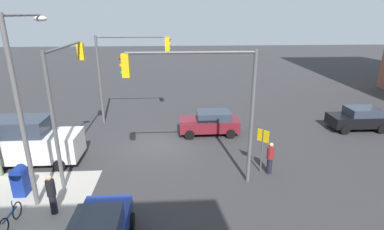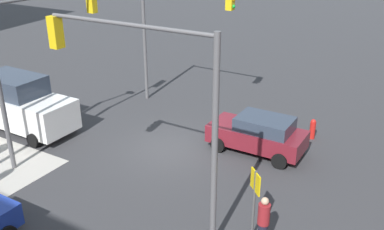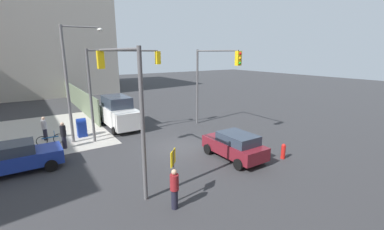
% 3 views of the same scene
% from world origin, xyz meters
% --- Properties ---
extents(ground_plane, '(120.00, 120.00, 0.00)m').
position_xyz_m(ground_plane, '(0.00, 0.00, 0.00)').
color(ground_plane, '#333335').
extents(traffic_signal_nw_corner, '(5.99, 0.36, 6.50)m').
position_xyz_m(traffic_signal_nw_corner, '(-2.20, 4.50, 4.66)').
color(traffic_signal_nw_corner, '#59595B').
rests_on(traffic_signal_nw_corner, ground).
extents(traffic_signal_se_corner, '(5.36, 0.36, 6.50)m').
position_xyz_m(traffic_signal_se_corner, '(2.46, -4.50, 4.62)').
color(traffic_signal_se_corner, '#59595B').
rests_on(traffic_signal_se_corner, ground).
extents(traffic_signal_ne_corner, '(0.36, 5.60, 6.50)m').
position_xyz_m(traffic_signal_ne_corner, '(4.50, 2.36, 4.64)').
color(traffic_signal_ne_corner, '#59595B').
rests_on(traffic_signal_ne_corner, ground).
extents(warning_sign_two_way, '(0.48, 0.48, 2.40)m').
position_xyz_m(warning_sign_two_way, '(-5.40, 3.62, 1.64)').
color(warning_sign_two_way, '#4C4C4C').
rests_on(warning_sign_two_way, ground).
extents(fire_hydrant, '(0.26, 0.26, 0.94)m').
position_xyz_m(fire_hydrant, '(-5.00, -4.20, 0.49)').
color(fire_hydrant, red).
rests_on(fire_hydrant, ground).
extents(sedan_maroon, '(4.05, 2.02, 1.62)m').
position_xyz_m(sedan_maroon, '(-3.35, -1.78, 0.84)').
color(sedan_maroon, maroon).
rests_on(sedan_maroon, ground).
extents(van_white_delivery, '(5.40, 2.32, 2.62)m').
position_xyz_m(van_white_delivery, '(7.18, 1.80, 1.28)').
color(van_white_delivery, white).
rests_on(van_white_delivery, ground).
extents(pedestrian_crossing, '(0.36, 0.36, 1.74)m').
position_xyz_m(pedestrian_crossing, '(-5.80, 3.80, 0.91)').
color(pedestrian_crossing, maroon).
rests_on(pedestrian_crossing, ground).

